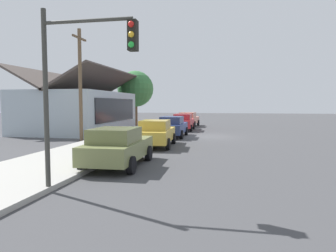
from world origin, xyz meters
The scene contains 12 objects.
ground_plane centered at (0.00, 0.00, 0.00)m, with size 120.00×120.00×0.00m, color #424244.
sidewalk_curb centered at (0.00, 5.60, 0.08)m, with size 60.00×4.20×0.16m, color #A3A099.
car_olive centered at (-12.10, 2.87, 0.81)m, with size 4.43×2.16×1.59m.
car_mustard centered at (-6.21, 2.66, 0.81)m, with size 4.52×2.17×1.59m.
car_navy centered at (-0.87, 2.61, 0.81)m, with size 4.60×1.97×1.59m.
car_cherry centered at (5.02, 2.63, 0.81)m, with size 4.78×2.05×1.59m.
car_coral centered at (10.27, 2.79, 0.82)m, with size 4.77×2.17×1.59m.
storefront_building centered at (2.49, 11.98, 1.96)m, with size 12.20×7.46×5.66m.
shade_tree centered at (10.22, 8.97, 4.25)m, with size 4.15×4.15×6.35m.
traffic_light_main centered at (-15.91, 2.54, 3.49)m, with size 0.37×2.79×5.20m.
utility_pole_wooden centered at (-4.79, 8.20, 3.93)m, with size 1.80×0.24×7.50m.
fire_hydrant_red centered at (6.57, 4.20, 0.50)m, with size 0.22×0.22×0.71m.
Camera 1 is at (-23.75, -1.47, 2.55)m, focal length 32.49 mm.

